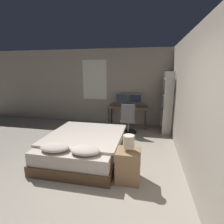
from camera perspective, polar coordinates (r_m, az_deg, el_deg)
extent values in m
plane|color=#9E9384|center=(3.16, -11.21, -24.96)|extent=(20.00, 20.00, 0.00)
cube|color=#9E9384|center=(6.43, 2.49, 8.08)|extent=(12.00, 0.06, 2.70)
cube|color=silver|center=(6.58, -5.69, 10.42)|extent=(0.91, 0.01, 1.43)
cube|color=black|center=(6.59, -5.68, 10.43)|extent=(0.83, 0.01, 1.35)
cube|color=#9E9384|center=(3.88, 23.39, 3.46)|extent=(0.06, 12.00, 2.70)
cube|color=brown|center=(4.17, -8.90, -12.92)|extent=(1.61, 1.98, 0.22)
cube|color=beige|center=(4.07, -9.03, -9.90)|extent=(1.55, 1.92, 0.26)
cube|color=beige|center=(4.11, -8.52, -7.29)|extent=(1.65, 1.66, 0.05)
ellipsoid|color=beige|center=(3.51, -18.23, -10.93)|extent=(0.55, 0.38, 0.13)
ellipsoid|color=beige|center=(3.26, -8.76, -12.28)|extent=(0.55, 0.38, 0.13)
cube|color=#997551|center=(3.28, 5.31, -17.03)|extent=(0.42, 0.40, 0.58)
cylinder|color=gray|center=(3.14, 5.43, -12.34)|extent=(0.11, 0.11, 0.01)
cylinder|color=gray|center=(3.12, 5.45, -11.81)|extent=(0.02, 0.02, 0.05)
cylinder|color=beige|center=(3.07, 5.50, -9.53)|extent=(0.20, 0.20, 0.22)
cube|color=#846042|center=(6.11, 5.14, 1.75)|extent=(1.35, 0.60, 0.03)
cylinder|color=#2D2D33|center=(6.06, -1.11, -1.86)|extent=(0.05, 0.05, 0.70)
cylinder|color=#2D2D33|center=(5.91, 10.82, -2.49)|extent=(0.05, 0.05, 0.70)
cylinder|color=#2D2D33|center=(6.53, -0.13, -0.73)|extent=(0.05, 0.05, 0.70)
cylinder|color=#2D2D33|center=(6.40, 10.92, -1.28)|extent=(0.05, 0.05, 0.70)
cylinder|color=#B7B7BC|center=(6.33, 3.19, 2.39)|extent=(0.16, 0.16, 0.01)
cylinder|color=#B7B7BC|center=(6.32, 3.20, 2.84)|extent=(0.03, 0.03, 0.09)
cube|color=#B7B7BC|center=(6.29, 3.22, 4.62)|extent=(0.45, 0.03, 0.31)
cube|color=#232D42|center=(6.27, 3.20, 4.60)|extent=(0.42, 0.00, 0.28)
cylinder|color=#B7B7BC|center=(6.28, 7.55, 2.20)|extent=(0.16, 0.16, 0.01)
cylinder|color=#B7B7BC|center=(6.27, 7.56, 2.66)|extent=(0.03, 0.03, 0.09)
cube|color=#B7B7BC|center=(6.23, 7.62, 4.45)|extent=(0.45, 0.03, 0.31)
cube|color=#232D42|center=(6.22, 7.61, 4.43)|extent=(0.42, 0.00, 0.28)
cube|color=#B7B7BC|center=(5.91, 4.92, 1.60)|extent=(0.37, 0.13, 0.02)
ellipsoid|color=#B7B7BC|center=(5.89, 7.57, 1.57)|extent=(0.07, 0.05, 0.04)
cylinder|color=black|center=(5.69, 5.29, -6.42)|extent=(0.52, 0.52, 0.04)
cylinder|color=gray|center=(5.63, 5.34, -4.62)|extent=(0.05, 0.05, 0.34)
cube|color=slate|center=(5.57, 5.38, -2.62)|extent=(0.45, 0.45, 0.07)
cube|color=slate|center=(5.31, 5.20, -0.23)|extent=(0.41, 0.05, 0.50)
cube|color=beige|center=(5.47, 17.93, 2.41)|extent=(0.27, 0.02, 1.93)
cube|color=beige|center=(6.29, 17.19, 3.82)|extent=(0.27, 0.02, 1.93)
cube|color=beige|center=(5.93, 17.34, 0.42)|extent=(0.27, 0.81, 0.02)
cube|color=beige|center=(5.84, 17.69, 5.39)|extent=(0.27, 0.81, 0.02)
cube|color=beige|center=(5.80, 18.05, 10.30)|extent=(0.27, 0.81, 0.02)
cube|color=gold|center=(5.54, 17.78, 0.84)|extent=(0.22, 0.03, 0.23)
cube|color=teal|center=(5.58, 17.74, 0.98)|extent=(0.22, 0.04, 0.24)
cube|color=#337042|center=(5.62, 17.69, 0.95)|extent=(0.22, 0.03, 0.22)
cube|color=#BCB29E|center=(5.66, 17.64, 0.84)|extent=(0.22, 0.02, 0.18)
cube|color=teal|center=(5.69, 17.63, 1.28)|extent=(0.22, 0.04, 0.25)
cube|color=#28282D|center=(5.73, 17.60, 1.42)|extent=(0.22, 0.02, 0.27)
cube|color=#BCB29E|center=(5.77, 17.53, 1.07)|extent=(0.22, 0.03, 0.18)
cube|color=teal|center=(5.81, 17.50, 1.14)|extent=(0.22, 0.02, 0.18)
cube|color=teal|center=(5.85, 17.46, 1.20)|extent=(0.22, 0.03, 0.17)
cube|color=#2D4784|center=(5.45, 18.16, 6.14)|extent=(0.22, 0.03, 0.23)
cube|color=#B2332D|center=(5.49, 18.11, 6.04)|extent=(0.22, 0.03, 0.20)
cube|color=#2D4784|center=(5.53, 18.09, 6.37)|extent=(0.22, 0.03, 0.25)
cube|color=orange|center=(5.58, 18.03, 6.24)|extent=(0.22, 0.03, 0.21)
cube|color=#337042|center=(5.62, 18.00, 6.46)|extent=(0.22, 0.04, 0.25)
cube|color=#B2332D|center=(5.67, 17.93, 6.27)|extent=(0.22, 0.04, 0.20)
cube|color=#BCB29E|center=(5.72, 17.88, 6.32)|extent=(0.22, 0.04, 0.20)
cube|color=#7A387F|center=(5.77, 17.85, 6.65)|extent=(0.22, 0.04, 0.25)
cube|color=#337042|center=(5.81, 17.78, 6.31)|extent=(0.22, 0.03, 0.17)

